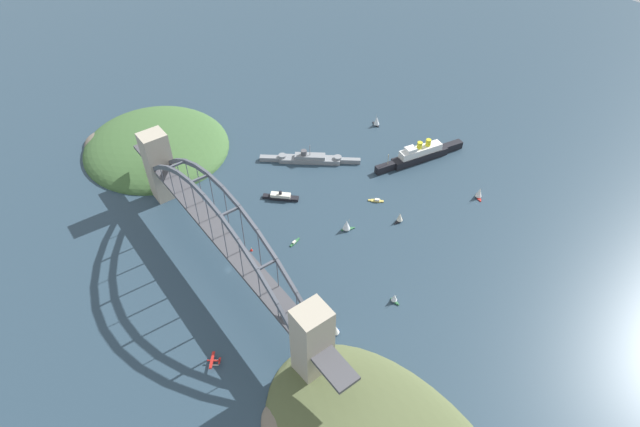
% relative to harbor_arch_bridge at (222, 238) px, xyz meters
% --- Properties ---
extents(ground_plane, '(1400.00, 1400.00, 0.00)m').
position_rel_harbor_arch_bridge_xyz_m(ground_plane, '(-0.00, -0.00, -31.07)').
color(ground_plane, '#283D4C').
extents(harbor_arch_bridge, '(262.83, 18.52, 71.64)m').
position_rel_harbor_arch_bridge_xyz_m(harbor_arch_bridge, '(0.00, 0.00, 0.00)').
color(harbor_arch_bridge, '#ADA38E').
rests_on(harbor_arch_bridge, ground).
extents(headland_west_shore, '(136.37, 126.41, 31.30)m').
position_rel_harbor_arch_bridge_xyz_m(headland_west_shore, '(-166.58, 18.69, -31.07)').
color(headland_west_shore, '#3D6033').
rests_on(headland_west_shore, ground).
extents(ocean_liner, '(21.88, 87.89, 19.13)m').
position_rel_harbor_arch_bridge_xyz_m(ocean_liner, '(-9.72, 196.28, -25.13)').
color(ocean_liner, black).
rests_on(ocean_liner, ground).
extents(naval_cruiser, '(59.58, 70.00, 17.21)m').
position_rel_harbor_arch_bridge_xyz_m(naval_cruiser, '(-65.69, 117.71, -27.99)').
color(naval_cruiser, gray).
rests_on(naval_cruiser, ground).
extents(harbor_ferry_steamer, '(23.48, 23.77, 7.37)m').
position_rel_harbor_arch_bridge_xyz_m(harbor_ferry_steamer, '(-39.65, 70.82, -28.90)').
color(harbor_ferry_steamer, black).
rests_on(harbor_ferry_steamer, ground).
extents(seaplane_taxiing_near_bridge, '(10.17, 9.63, 4.56)m').
position_rel_harbor_arch_bridge_xyz_m(seaplane_taxiing_near_bridge, '(59.05, -42.97, -29.24)').
color(seaplane_taxiing_near_bridge, '#B7B7B2').
rests_on(seaplane_taxiing_near_bridge, ground).
extents(small_boat_0, '(4.25, 10.25, 1.77)m').
position_rel_harbor_arch_bridge_xyz_m(small_boat_0, '(7.14, 51.43, -30.44)').
color(small_boat_0, '#2D6B3D').
rests_on(small_boat_0, ground).
extents(small_boat_1, '(5.95, 8.75, 8.00)m').
position_rel_harbor_arch_bridge_xyz_m(small_boat_1, '(86.14, 27.11, -27.39)').
color(small_boat_1, '#234C8C').
rests_on(small_boat_1, ground).
extents(small_boat_2, '(7.55, 10.29, 10.64)m').
position_rel_harbor_arch_bridge_xyz_m(small_boat_2, '(19.21, 90.34, -26.13)').
color(small_boat_2, '#2D6B3D').
rests_on(small_boat_2, ground).
extents(small_boat_3, '(8.80, 6.93, 10.41)m').
position_rel_harbor_arch_bridge_xyz_m(small_boat_3, '(54.13, 198.16, -26.31)').
color(small_boat_3, '#B2231E').
rests_on(small_boat_3, ground).
extents(small_boat_4, '(5.09, 8.51, 8.93)m').
position_rel_harbor_arch_bridge_xyz_m(small_boat_4, '(36.54, 128.29, -26.89)').
color(small_boat_4, black).
rests_on(small_boat_4, ground).
extents(small_boat_5, '(9.87, 6.23, 10.81)m').
position_rel_harbor_arch_bridge_xyz_m(small_boat_5, '(-73.04, 202.14, -26.07)').
color(small_boat_5, black).
rests_on(small_boat_5, ground).
extents(small_boat_6, '(9.95, 10.03, 2.30)m').
position_rel_harbor_arch_bridge_xyz_m(small_boat_6, '(8.64, 129.67, -30.27)').
color(small_boat_6, gold).
rests_on(small_boat_6, ground).
extents(small_boat_7, '(7.24, 4.24, 7.81)m').
position_rel_harbor_arch_bridge_xyz_m(small_boat_7, '(89.90, 72.96, -27.36)').
color(small_boat_7, '#2D6B3D').
rests_on(small_boat_7, ground).
extents(channel_marker_buoy, '(2.20, 2.20, 2.75)m').
position_rel_harbor_arch_bridge_xyz_m(channel_marker_buoy, '(-5.33, 22.20, -29.96)').
color(channel_marker_buoy, red).
rests_on(channel_marker_buoy, ground).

